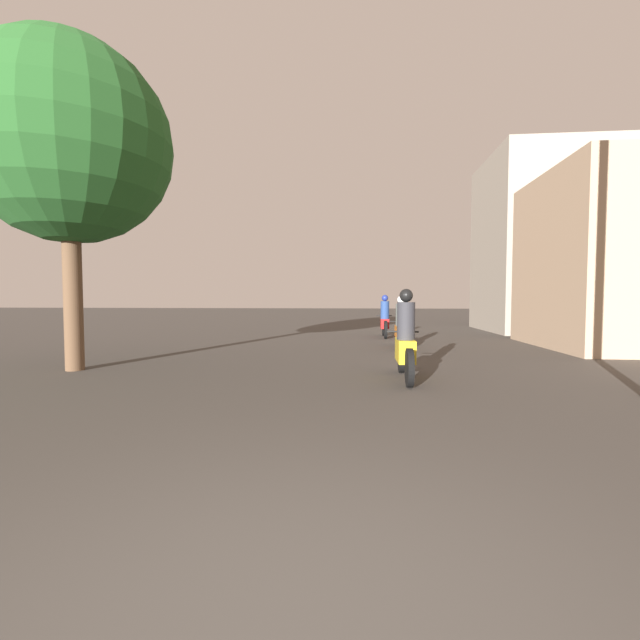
{
  "coord_description": "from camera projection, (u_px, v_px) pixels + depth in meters",
  "views": [
    {
      "loc": [
        0.24,
        -1.65,
        1.48
      ],
      "look_at": [
        -1.46,
        16.27,
        0.56
      ],
      "focal_mm": 24.0,
      "sensor_mm": 36.0,
      "label": 1
    }
  ],
  "objects": [
    {
      "name": "street_tree",
      "position": [
        68.0,
        143.0,
        8.56
      ],
      "size": [
        4.02,
        4.02,
        6.62
      ],
      "color": "brown",
      "rests_on": "ground_plane"
    },
    {
      "name": "motorcycle_orange",
      "position": [
        401.0,
        327.0,
        12.68
      ],
      "size": [
        0.6,
        2.03,
        1.56
      ],
      "rotation": [
        0.0,
        0.0,
        0.16
      ],
      "color": "black",
      "rests_on": "ground_plane"
    },
    {
      "name": "building_right_far",
      "position": [
        555.0,
        244.0,
        19.01
      ],
      "size": [
        5.95,
        5.55,
        7.74
      ],
      "color": "gray",
      "rests_on": "ground_plane"
    },
    {
      "name": "motorcycle_red",
      "position": [
        385.0,
        320.0,
        16.19
      ],
      "size": [
        0.6,
        1.97,
        1.61
      ],
      "rotation": [
        0.0,
        0.0,
        0.16
      ],
      "color": "black",
      "rests_on": "ground_plane"
    },
    {
      "name": "motorcycle_yellow",
      "position": [
        405.0,
        344.0,
        7.77
      ],
      "size": [
        0.6,
        2.08,
        1.65
      ],
      "rotation": [
        0.0,
        0.0,
        -0.04
      ],
      "color": "black",
      "rests_on": "ground_plane"
    },
    {
      "name": "building_right_near",
      "position": [
        617.0,
        260.0,
        12.63
      ],
      "size": [
        4.23,
        5.16,
        5.22
      ],
      "color": "tan",
      "rests_on": "ground_plane"
    }
  ]
}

